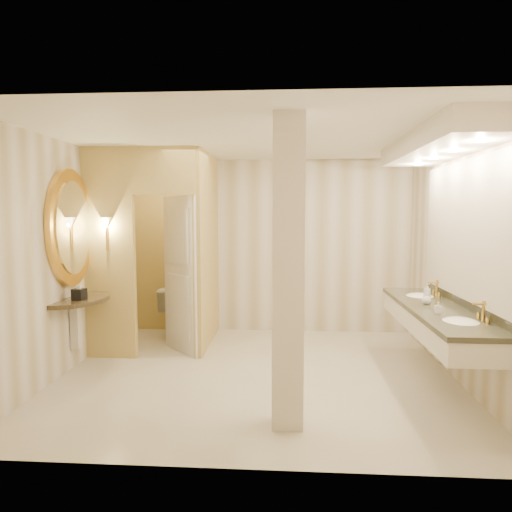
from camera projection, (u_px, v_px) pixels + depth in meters
The scene contains 16 objects.
floor at pixel (257, 374), 5.33m from camera, with size 4.50×4.50×0.00m, color beige.
ceiling at pixel (257, 139), 5.08m from camera, with size 4.50×4.50×0.00m, color white.
wall_back at pixel (265, 246), 7.19m from camera, with size 4.50×0.02×2.70m, color beige.
wall_front at pixel (239, 287), 3.22m from camera, with size 4.50×0.02×2.70m, color beige.
wall_left at pixel (66, 258), 5.35m from camera, with size 0.02×4.00×2.70m, color beige.
wall_right at pixel (459, 260), 5.05m from camera, with size 0.02×4.00×2.70m, color beige.
toilet_closet at pixel (179, 249), 6.23m from camera, with size 1.50×1.55×2.70m.
wall_sconce at pixel (107, 224), 5.72m from camera, with size 0.14×0.14×0.42m.
vanity at pixel (443, 236), 4.80m from camera, with size 0.75×2.62×2.09m.
console_shelf at pixel (71, 258), 5.40m from camera, with size 1.06×1.06×1.98m.
pillar at pixel (288, 274), 3.92m from camera, with size 0.27×0.27×2.70m, color beige.
tissue_box at pixel (79, 294), 5.26m from camera, with size 0.13×0.13×0.13m, color black.
toilet at pixel (180, 310), 7.01m from camera, with size 0.43×0.75×0.77m, color white.
soap_bottle_a at pixel (438, 308), 4.53m from camera, with size 0.05×0.05×0.12m, color beige.
soap_bottle_b at pixel (426, 298), 5.00m from camera, with size 0.10×0.10×0.13m, color silver.
soap_bottle_c at pixel (427, 293), 5.08m from camera, with size 0.08×0.09×0.22m, color #C6B28C.
Camera 1 is at (0.33, -5.17, 1.87)m, focal length 32.00 mm.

